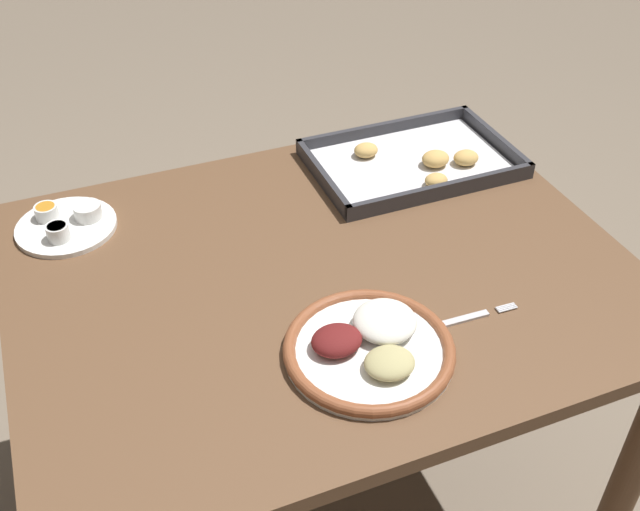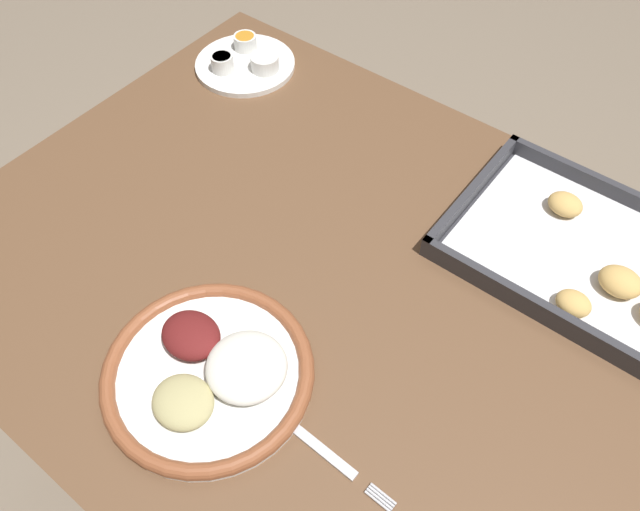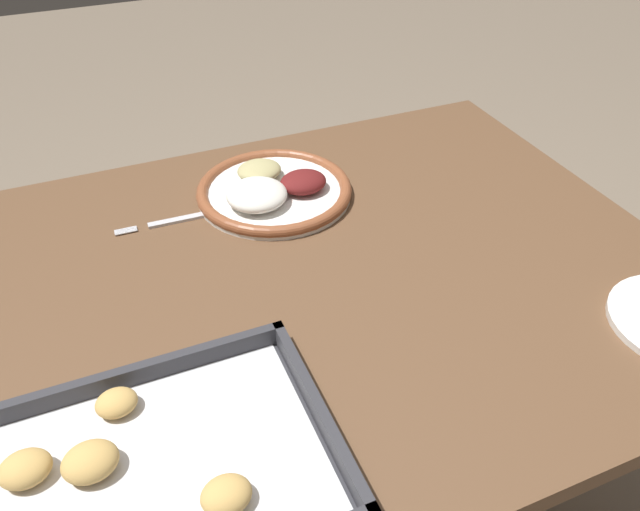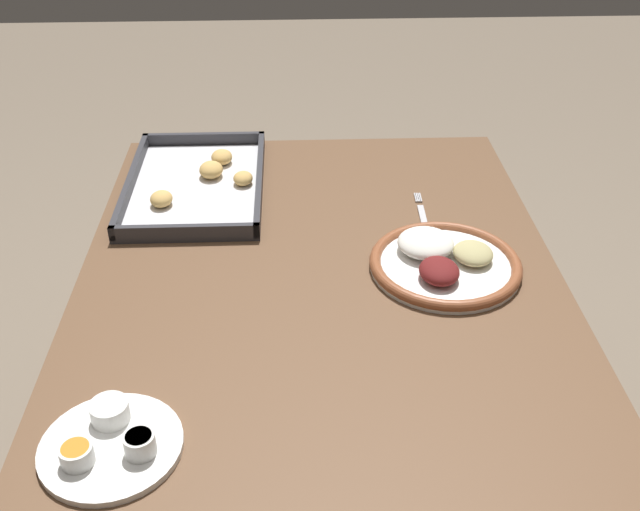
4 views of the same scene
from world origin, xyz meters
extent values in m
cube|color=brown|center=(0.00, 0.00, 0.70)|extent=(1.07, 0.84, 0.03)
cylinder|color=brown|center=(0.48, -0.37, 0.34)|extent=(0.06, 0.06, 0.68)
cylinder|color=brown|center=(0.48, 0.37, 0.34)|extent=(0.06, 0.06, 0.68)
cylinder|color=white|center=(-0.01, -0.22, 0.72)|extent=(0.26, 0.26, 0.01)
torus|color=brown|center=(-0.01, -0.22, 0.73)|extent=(0.27, 0.27, 0.02)
ellipsoid|color=silver|center=(0.03, -0.19, 0.74)|extent=(0.10, 0.10, 0.04)
ellipsoid|color=maroon|center=(-0.06, -0.20, 0.74)|extent=(0.08, 0.07, 0.03)
ellipsoid|color=tan|center=(0.00, -0.27, 0.74)|extent=(0.08, 0.07, 0.03)
cube|color=silver|center=(0.13, -0.21, 0.72)|extent=(0.15, 0.02, 0.00)
cylinder|color=silver|center=(0.24, -0.22, 0.72)|extent=(0.04, 0.00, 0.00)
cylinder|color=silver|center=(0.24, -0.21, 0.72)|extent=(0.04, 0.00, 0.00)
cylinder|color=silver|center=(0.24, -0.21, 0.72)|extent=(0.04, 0.00, 0.00)
cylinder|color=silver|center=(0.24, -0.20, 0.72)|extent=(0.04, 0.00, 0.00)
cylinder|color=white|center=(-0.40, 0.29, 0.72)|extent=(0.19, 0.19, 0.01)
cylinder|color=silver|center=(-0.43, 0.32, 0.74)|extent=(0.04, 0.04, 0.03)
cylinder|color=#C67F23|center=(-0.43, 0.32, 0.75)|extent=(0.04, 0.04, 0.01)
cylinder|color=silver|center=(-0.42, 0.24, 0.74)|extent=(0.04, 0.04, 0.03)
cylinder|color=#51992D|center=(-0.42, 0.24, 0.75)|extent=(0.03, 0.03, 0.01)
cylinder|color=silver|center=(-0.36, 0.29, 0.74)|extent=(0.05, 0.05, 0.03)
cylinder|color=#B22819|center=(-0.36, 0.29, 0.75)|extent=(0.04, 0.04, 0.01)
cube|color=#333338|center=(0.30, 0.25, 0.72)|extent=(0.42, 0.28, 0.01)
cube|color=silver|center=(0.30, 0.25, 0.72)|extent=(0.38, 0.25, 0.00)
cube|color=#333338|center=(0.30, 0.11, 0.73)|extent=(0.42, 0.01, 0.03)
cube|color=#333338|center=(0.30, 0.38, 0.73)|extent=(0.42, 0.01, 0.03)
cube|color=#333338|center=(0.10, 0.25, 0.73)|extent=(0.01, 0.28, 0.03)
cube|color=#333338|center=(0.51, 0.25, 0.73)|extent=(0.01, 0.28, 0.03)
ellipsoid|color=tan|center=(0.40, 0.20, 0.74)|extent=(0.05, 0.05, 0.03)
ellipsoid|color=tan|center=(0.22, 0.30, 0.74)|extent=(0.05, 0.04, 0.03)
ellipsoid|color=tan|center=(0.34, 0.22, 0.74)|extent=(0.06, 0.05, 0.03)
ellipsoid|color=tan|center=(0.31, 0.15, 0.74)|extent=(0.05, 0.04, 0.03)
camera|label=1|loc=(-0.38, -0.94, 1.55)|focal=42.00mm
camera|label=2|loc=(0.32, -0.41, 1.43)|focal=35.00mm
camera|label=3|loc=(0.27, 0.65, 1.30)|focal=35.00mm
camera|label=4|loc=(-1.08, 0.04, 1.46)|focal=42.00mm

